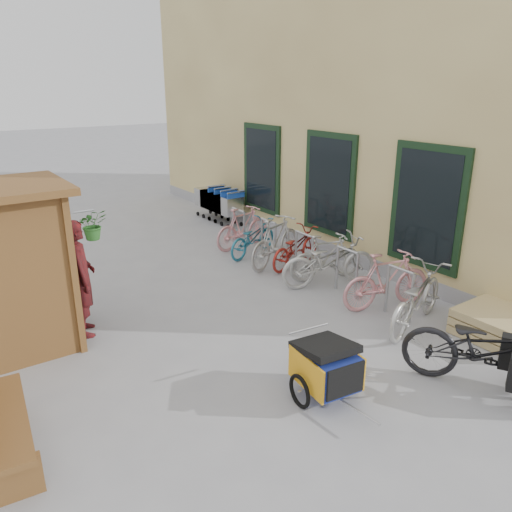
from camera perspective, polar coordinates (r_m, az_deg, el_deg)
ground at (r=7.19m, az=3.66°, el=-11.59°), size 80.00×80.00×0.00m
building at (r=13.93m, az=13.94°, el=17.97°), size 6.07×13.00×7.00m
bike_rack at (r=10.01m, az=5.50°, el=0.73°), size 0.05×5.35×0.86m
pallet_stack at (r=8.43m, az=26.33°, el=-7.20°), size 1.00×1.20×0.40m
shopping_carts at (r=13.92m, az=-4.32°, el=6.32°), size 0.55×1.85×0.99m
child_trailer at (r=6.23m, az=8.02°, el=-12.29°), size 0.84×1.37×0.80m
cargo_bike at (r=6.91m, az=25.39°, el=-9.79°), size 1.66×2.19×1.10m
person_kiosk at (r=7.92m, az=-19.41°, el=-2.41°), size 0.56×0.73×1.81m
bike_0 at (r=8.20m, az=17.82°, el=-4.60°), size 1.98×1.17×0.99m
bike_1 at (r=8.75m, az=14.72°, el=-2.69°), size 1.74×0.88×1.01m
bike_2 at (r=9.49m, az=8.34°, el=-0.55°), size 2.00×1.21×0.99m
bike_3 at (r=9.80m, az=8.00°, el=-0.11°), size 1.60×0.82×0.92m
bike_4 at (r=10.46m, az=4.53°, el=0.98°), size 1.65×0.95×0.82m
bike_5 at (r=10.46m, az=2.23°, el=1.69°), size 1.81×1.06×1.05m
bike_6 at (r=11.11m, az=-0.39°, el=2.11°), size 1.62×0.99×0.81m
bike_7 at (r=11.62m, az=-1.52°, el=3.30°), size 1.67×0.72×0.97m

